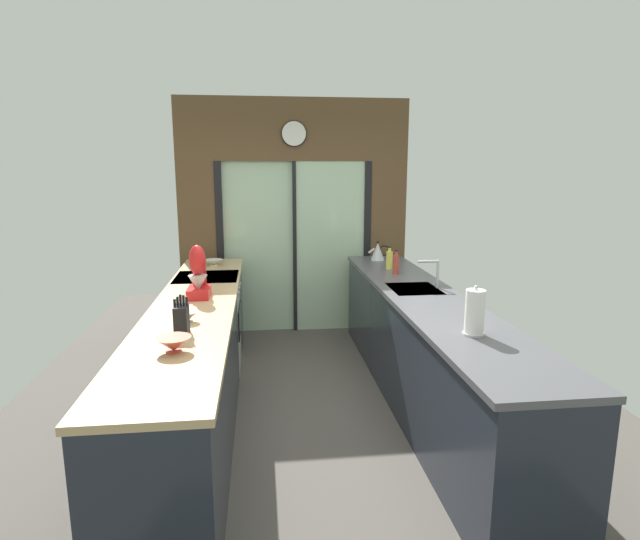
{
  "coord_description": "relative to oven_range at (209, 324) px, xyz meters",
  "views": [
    {
      "loc": [
        -0.4,
        -3.57,
        1.93
      ],
      "look_at": [
        0.1,
        0.66,
        1.08
      ],
      "focal_mm": 28.84,
      "sensor_mm": 36.0,
      "label": 1
    }
  ],
  "objects": [
    {
      "name": "paper_towel_roll",
      "position": [
        1.8,
        -1.93,
        0.6
      ],
      "size": [
        0.13,
        0.13,
        0.31
      ],
      "color": "#B7BABC",
      "rests_on": "right_counter_run"
    },
    {
      "name": "mixing_bowl_far",
      "position": [
        0.02,
        0.57,
        0.5
      ],
      "size": [
        0.19,
        0.19,
        0.06
      ],
      "color": "silver",
      "rests_on": "left_counter_run"
    },
    {
      "name": "mixing_bowl_mid",
      "position": [
        0.02,
        -1.46,
        0.5
      ],
      "size": [
        0.14,
        0.14,
        0.07
      ],
      "color": "gray",
      "rests_on": "left_counter_run"
    },
    {
      "name": "ground_plane",
      "position": [
        0.91,
        -0.65,
        -0.47
      ],
      "size": [
        5.04,
        7.6,
        0.02
      ],
      "primitive_type": "cube",
      "color": "#4C4742"
    },
    {
      "name": "left_counter_run",
      "position": [
        -0.0,
        -1.12,
        0.01
      ],
      "size": [
        0.62,
        3.8,
        0.92
      ],
      "color": "#1E232D",
      "rests_on": "ground_plane"
    },
    {
      "name": "oven_range",
      "position": [
        0.0,
        0.0,
        0.0
      ],
      "size": [
        0.6,
        0.6,
        0.92
      ],
      "color": "#B7BABC",
      "rests_on": "ground_plane"
    },
    {
      "name": "knife_block",
      "position": [
        0.02,
        -1.72,
        0.56
      ],
      "size": [
        0.09,
        0.14,
        0.25
      ],
      "color": "black",
      "rests_on": "left_counter_run"
    },
    {
      "name": "back_wall_unit",
      "position": [
        0.91,
        1.15,
        1.07
      ],
      "size": [
        2.64,
        0.12,
        2.7
      ],
      "color": "brown",
      "rests_on": "ground_plane"
    },
    {
      "name": "sink_faucet",
      "position": [
        1.96,
        -0.7,
        0.63
      ],
      "size": [
        0.19,
        0.02,
        0.24
      ],
      "color": "#B7BABC",
      "rests_on": "right_counter_run"
    },
    {
      "name": "mixing_bowl_near",
      "position": [
        0.02,
        -2.03,
        0.51
      ],
      "size": [
        0.2,
        0.2,
        0.09
      ],
      "color": "#BC4C38",
      "rests_on": "left_counter_run"
    },
    {
      "name": "right_counter_run",
      "position": [
        1.82,
        -0.95,
        0.01
      ],
      "size": [
        0.62,
        3.8,
        0.92
      ],
      "color": "#1E232D",
      "rests_on": "ground_plane"
    },
    {
      "name": "soap_bottle_near",
      "position": [
        1.8,
        -0.09,
        0.56
      ],
      "size": [
        0.06,
        0.06,
        0.24
      ],
      "color": "#B23D2D",
      "rests_on": "right_counter_run"
    },
    {
      "name": "stand_mixer",
      "position": [
        0.02,
        -0.79,
        0.63
      ],
      "size": [
        0.17,
        0.27,
        0.42
      ],
      "color": "red",
      "rests_on": "left_counter_run"
    },
    {
      "name": "kettle",
      "position": [
        1.8,
        0.68,
        0.56
      ],
      "size": [
        0.24,
        0.15,
        0.22
      ],
      "color": "#B7BABC",
      "rests_on": "right_counter_run"
    },
    {
      "name": "soap_bottle_far",
      "position": [
        1.8,
        0.16,
        0.56
      ],
      "size": [
        0.07,
        0.07,
        0.23
      ],
      "color": "#D1CC4C",
      "rests_on": "right_counter_run"
    }
  ]
}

